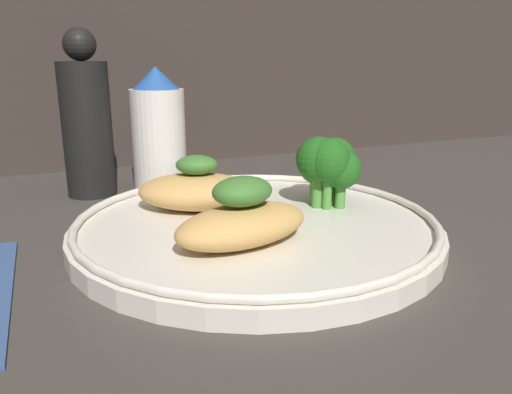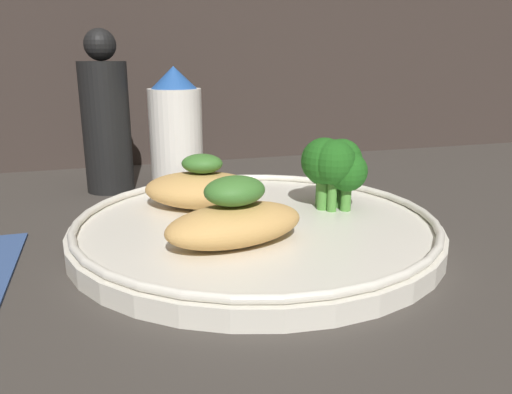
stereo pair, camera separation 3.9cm
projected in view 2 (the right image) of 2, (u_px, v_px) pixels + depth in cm
name	position (u px, v px, depth cm)	size (l,w,h in cm)	color
ground_plane	(256.00, 244.00, 39.63)	(180.00, 180.00, 1.00)	#3D3833
plate	(256.00, 226.00, 39.22)	(28.51, 28.51, 2.00)	silver
grilled_meat_front	(235.00, 219.00, 33.91)	(10.79, 7.02, 4.80)	tan
grilled_meat_middle	(203.00, 188.00, 42.57)	(11.82, 10.05, 4.60)	tan
broccoli_bunch	(334.00, 165.00, 41.63)	(5.30, 5.78, 6.09)	#4C8E38
sauce_bottle	(176.00, 130.00, 54.23)	(5.74, 5.74, 12.94)	white
pepper_grinder	(106.00, 120.00, 51.83)	(4.91, 4.91, 16.64)	black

